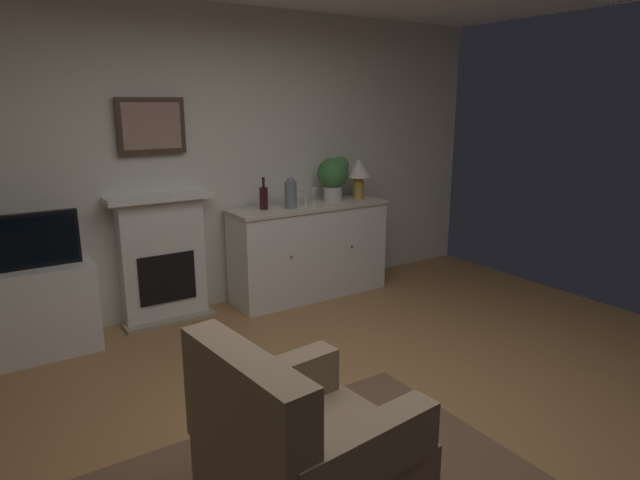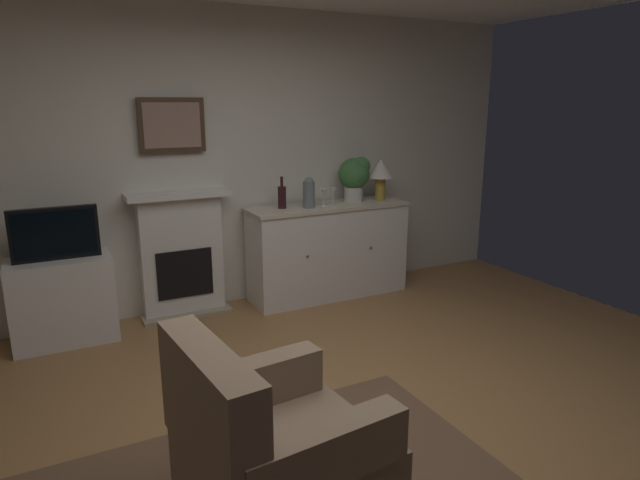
{
  "view_description": "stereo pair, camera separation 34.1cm",
  "coord_description": "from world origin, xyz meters",
  "px_view_note": "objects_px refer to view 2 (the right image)",
  "views": [
    {
      "loc": [
        -1.75,
        -2.15,
        1.84
      ],
      "look_at": [
        0.06,
        0.62,
        1.0
      ],
      "focal_mm": 30.69,
      "sensor_mm": 36.0,
      "label": 1
    },
    {
      "loc": [
        -1.46,
        -2.32,
        1.84
      ],
      "look_at": [
        0.06,
        0.62,
        1.0
      ],
      "focal_mm": 30.69,
      "sensor_mm": 36.0,
      "label": 2
    }
  ],
  "objects_px": {
    "wine_glass_center": "(333,192)",
    "tv_set": "(55,234)",
    "armchair": "(271,450)",
    "fireplace_unit": "(181,254)",
    "tv_cabinet": "(63,300)",
    "wine_glass_left": "(324,193)",
    "sideboard_cabinet": "(328,250)",
    "potted_plant_small": "(355,175)",
    "wine_bottle": "(282,197)",
    "vase_decorative": "(309,193)",
    "table_lamp": "(381,172)",
    "framed_picture": "(172,125)"
  },
  "relations": [
    {
      "from": "wine_glass_center",
      "to": "tv_cabinet",
      "type": "bearing_deg",
      "value": 178.92
    },
    {
      "from": "potted_plant_small",
      "to": "table_lamp",
      "type": "bearing_deg",
      "value": -9.7
    },
    {
      "from": "fireplace_unit",
      "to": "wine_glass_left",
      "type": "bearing_deg",
      "value": -10.36
    },
    {
      "from": "tv_cabinet",
      "to": "tv_set",
      "type": "distance_m",
      "value": 0.54
    },
    {
      "from": "table_lamp",
      "to": "armchair",
      "type": "distance_m",
      "value": 3.46
    },
    {
      "from": "wine_glass_left",
      "to": "tv_set",
      "type": "height_order",
      "value": "tv_set"
    },
    {
      "from": "potted_plant_small",
      "to": "wine_glass_center",
      "type": "bearing_deg",
      "value": -165.06
    },
    {
      "from": "tv_cabinet",
      "to": "tv_set",
      "type": "height_order",
      "value": "tv_set"
    },
    {
      "from": "sideboard_cabinet",
      "to": "tv_set",
      "type": "relative_size",
      "value": 2.51
    },
    {
      "from": "tv_set",
      "to": "vase_decorative",
      "type": "bearing_deg",
      "value": -1.14
    },
    {
      "from": "sideboard_cabinet",
      "to": "potted_plant_small",
      "type": "distance_m",
      "value": 0.77
    },
    {
      "from": "fireplace_unit",
      "to": "tv_cabinet",
      "type": "height_order",
      "value": "fireplace_unit"
    },
    {
      "from": "wine_glass_center",
      "to": "wine_bottle",
      "type": "bearing_deg",
      "value": 172.18
    },
    {
      "from": "framed_picture",
      "to": "tv_cabinet",
      "type": "xyz_separation_m",
      "value": [
        -0.97,
        -0.21,
        -1.31
      ]
    },
    {
      "from": "tv_cabinet",
      "to": "sideboard_cabinet",
      "type": "bearing_deg",
      "value": -0.37
    },
    {
      "from": "table_lamp",
      "to": "framed_picture",
      "type": "bearing_deg",
      "value": 173.46
    },
    {
      "from": "framed_picture",
      "to": "vase_decorative",
      "type": "bearing_deg",
      "value": -13.51
    },
    {
      "from": "table_lamp",
      "to": "tv_set",
      "type": "xyz_separation_m",
      "value": [
        -2.92,
        -0.01,
        -0.3
      ]
    },
    {
      "from": "wine_bottle",
      "to": "armchair",
      "type": "distance_m",
      "value": 2.9
    },
    {
      "from": "wine_bottle",
      "to": "wine_glass_left",
      "type": "relative_size",
      "value": 1.76
    },
    {
      "from": "wine_glass_left",
      "to": "wine_glass_center",
      "type": "distance_m",
      "value": 0.11
    },
    {
      "from": "wine_bottle",
      "to": "wine_glass_center",
      "type": "height_order",
      "value": "wine_bottle"
    },
    {
      "from": "sideboard_cabinet",
      "to": "vase_decorative",
      "type": "bearing_deg",
      "value": -167.67
    },
    {
      "from": "armchair",
      "to": "fireplace_unit",
      "type": "bearing_deg",
      "value": 84.16
    },
    {
      "from": "wine_glass_center",
      "to": "armchair",
      "type": "height_order",
      "value": "wine_glass_center"
    },
    {
      "from": "wine_bottle",
      "to": "tv_cabinet",
      "type": "xyz_separation_m",
      "value": [
        -1.88,
        -0.02,
        -0.66
      ]
    },
    {
      "from": "wine_glass_left",
      "to": "fireplace_unit",
      "type": "bearing_deg",
      "value": 169.64
    },
    {
      "from": "armchair",
      "to": "vase_decorative",
      "type": "bearing_deg",
      "value": 60.44
    },
    {
      "from": "wine_glass_left",
      "to": "armchair",
      "type": "height_order",
      "value": "wine_glass_left"
    },
    {
      "from": "framed_picture",
      "to": "tv_set",
      "type": "relative_size",
      "value": 0.89
    },
    {
      "from": "table_lamp",
      "to": "wine_glass_left",
      "type": "height_order",
      "value": "table_lamp"
    },
    {
      "from": "tv_set",
      "to": "wine_bottle",
      "type": "bearing_deg",
      "value": 1.4
    },
    {
      "from": "framed_picture",
      "to": "table_lamp",
      "type": "relative_size",
      "value": 1.38
    },
    {
      "from": "wine_bottle",
      "to": "wine_glass_left",
      "type": "xyz_separation_m",
      "value": [
        0.38,
        -0.1,
        0.01
      ]
    },
    {
      "from": "framed_picture",
      "to": "potted_plant_small",
      "type": "bearing_deg",
      "value": -6.03
    },
    {
      "from": "sideboard_cabinet",
      "to": "tv_cabinet",
      "type": "xyz_separation_m",
      "value": [
        -2.34,
        0.02,
        -0.11
      ]
    },
    {
      "from": "fireplace_unit",
      "to": "wine_bottle",
      "type": "relative_size",
      "value": 3.79
    },
    {
      "from": "wine_glass_center",
      "to": "tv_cabinet",
      "type": "relative_size",
      "value": 0.22
    },
    {
      "from": "sideboard_cabinet",
      "to": "wine_glass_center",
      "type": "bearing_deg",
      "value": -41.19
    },
    {
      "from": "vase_decorative",
      "to": "armchair",
      "type": "height_order",
      "value": "vase_decorative"
    },
    {
      "from": "table_lamp",
      "to": "armchair",
      "type": "bearing_deg",
      "value": -131.17
    },
    {
      "from": "table_lamp",
      "to": "armchair",
      "type": "xyz_separation_m",
      "value": [
        -2.22,
        -2.54,
        -0.79
      ]
    },
    {
      "from": "wine_bottle",
      "to": "fireplace_unit",
      "type": "bearing_deg",
      "value": 171.25
    },
    {
      "from": "wine_glass_center",
      "to": "tv_set",
      "type": "distance_m",
      "value": 2.38
    },
    {
      "from": "tv_cabinet",
      "to": "armchair",
      "type": "bearing_deg",
      "value": -74.72
    },
    {
      "from": "wine_bottle",
      "to": "framed_picture",
      "type": "bearing_deg",
      "value": 168.47
    },
    {
      "from": "fireplace_unit",
      "to": "wine_glass_center",
      "type": "height_order",
      "value": "fireplace_unit"
    },
    {
      "from": "sideboard_cabinet",
      "to": "vase_decorative",
      "type": "height_order",
      "value": "vase_decorative"
    },
    {
      "from": "wine_glass_center",
      "to": "tv_cabinet",
      "type": "height_order",
      "value": "wine_glass_center"
    },
    {
      "from": "armchair",
      "to": "wine_bottle",
      "type": "bearing_deg",
      "value": 65.34
    }
  ]
}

